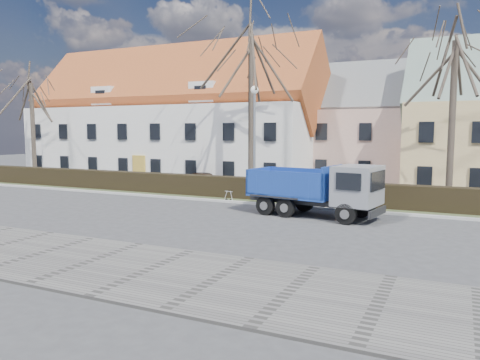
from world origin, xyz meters
The scene contains 14 objects.
ground centered at (0.00, 0.00, 0.00)m, with size 120.00×120.00×0.00m, color #3F3F41.
sidewalk_near centered at (0.00, -8.50, 0.04)m, with size 80.00×5.00×0.08m, color slate.
curb_far centered at (0.00, 4.60, 0.06)m, with size 80.00×0.30×0.12m, color #B0AEAB.
grass_strip centered at (0.00, 6.20, 0.05)m, with size 80.00×3.00×0.10m, color #3D4929.
hedge centered at (0.00, 6.00, 0.65)m, with size 60.00×0.90×1.30m, color black.
building_white centered at (-13.00, 16.00, 4.75)m, with size 26.80×10.80×9.50m, color white, non-canonical shape.
building_pink centered at (4.00, 20.00, 4.00)m, with size 10.80×8.80×8.00m, color #C89E8E, non-canonical shape.
tree_0 centered at (-22.00, 8.50, 4.95)m, with size 7.20×7.20×9.90m, color #3D332A, non-canonical shape.
tree_1 centered at (-2.00, 8.50, 6.33)m, with size 9.20×9.20×12.65m, color #3D332A, non-canonical shape.
tree_2 centered at (10.00, 8.50, 5.50)m, with size 8.00×8.00×11.00m, color #3D332A, non-canonical shape.
dump_truck centered at (3.86, 2.47, 1.34)m, with size 6.71×2.49×2.69m, color navy, non-canonical shape.
streetlight centered at (-1.09, 7.00, 3.51)m, with size 0.55×0.55×7.02m, color #90979D, non-canonical shape.
cart_frame centered at (-2.03, 4.89, 0.36)m, with size 0.78×0.45×0.72m, color silver, non-canonical shape.
parked_car_a centered at (-6.63, 10.49, 0.58)m, with size 1.37×3.41×1.16m, color #30221A.
Camera 1 is at (10.54, -19.62, 4.23)m, focal length 35.00 mm.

